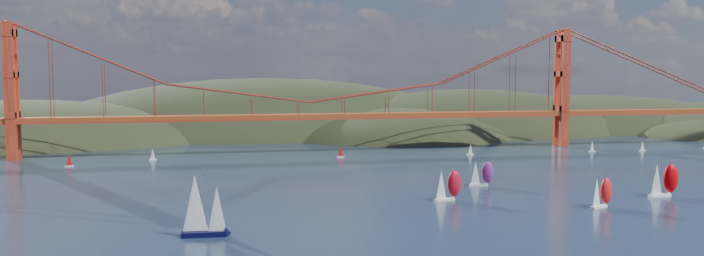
% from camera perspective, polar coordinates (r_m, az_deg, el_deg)
% --- Properties ---
extents(headlands, '(725.00, 225.00, 96.00)m').
position_cam_1_polar(headlands, '(406.80, 0.73, -1.99)').
color(headlands, black).
rests_on(headlands, ground).
extents(bridge, '(552.00, 12.00, 55.00)m').
position_cam_1_polar(bridge, '(298.78, -3.90, 4.12)').
color(bridge, '#973C15').
rests_on(bridge, ground).
extents(sloop_navy, '(9.67, 5.57, 14.93)m').
position_cam_1_polar(sloop_navy, '(152.10, -12.40, -6.39)').
color(sloop_navy, black).
rests_on(sloop_navy, ground).
extents(racer_0, '(8.43, 4.66, 9.45)m').
position_cam_1_polar(racer_0, '(190.86, 7.94, -4.69)').
color(racer_0, silver).
rests_on(racer_0, ground).
extents(racer_1, '(7.83, 5.35, 8.77)m').
position_cam_1_polar(racer_1, '(191.06, 20.01, -5.03)').
color(racer_1, white).
rests_on(racer_1, ground).
extents(racer_2, '(9.25, 3.89, 10.53)m').
position_cam_1_polar(racer_2, '(213.92, 24.46, -3.91)').
color(racer_2, white).
rests_on(racer_2, ground).
extents(racer_rwb, '(7.63, 3.29, 8.67)m').
position_cam_1_polar(racer_rwb, '(216.52, 10.70, -3.69)').
color(racer_rwb, silver).
rests_on(racer_rwb, ground).
extents(distant_boat_2, '(3.00, 2.00, 4.70)m').
position_cam_1_polar(distant_boat_2, '(275.89, -22.45, -2.50)').
color(distant_boat_2, silver).
rests_on(distant_boat_2, ground).
extents(distant_boat_3, '(3.00, 2.00, 4.70)m').
position_cam_1_polar(distant_boat_3, '(283.50, -16.23, -2.14)').
color(distant_boat_3, silver).
rests_on(distant_boat_3, ground).
extents(distant_boat_4, '(3.00, 2.00, 4.70)m').
position_cam_1_polar(distant_boat_4, '(319.22, 19.34, -1.46)').
color(distant_boat_4, silver).
rests_on(distant_boat_4, ground).
extents(distant_boat_5, '(3.00, 2.00, 4.70)m').
position_cam_1_polar(distant_boat_5, '(330.36, 23.00, -1.37)').
color(distant_boat_5, silver).
rests_on(distant_boat_5, ground).
extents(distant_boat_8, '(3.00, 2.00, 4.70)m').
position_cam_1_polar(distant_boat_8, '(293.91, 9.82, -1.78)').
color(distant_boat_8, silver).
rests_on(distant_boat_8, ground).
extents(distant_boat_9, '(3.00, 2.00, 4.70)m').
position_cam_1_polar(distant_boat_9, '(282.17, -0.95, -1.98)').
color(distant_boat_9, silver).
rests_on(distant_boat_9, ground).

